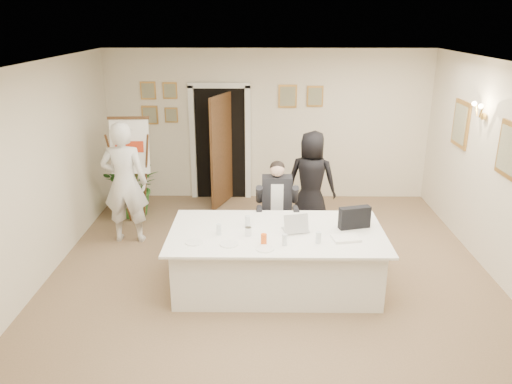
{
  "coord_description": "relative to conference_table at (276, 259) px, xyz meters",
  "views": [
    {
      "loc": [
        -0.13,
        -5.7,
        3.33
      ],
      "look_at": [
        -0.2,
        0.6,
        1.11
      ],
      "focal_mm": 35.0,
      "sensor_mm": 36.0,
      "label": 1
    }
  ],
  "objects": [
    {
      "name": "plate_left",
      "position": [
        -1.0,
        -0.35,
        0.39
      ],
      "size": [
        0.22,
        0.22,
        0.01
      ],
      "primitive_type": "cylinder",
      "rotation": [
        0.0,
        0.0,
        -0.03
      ],
      "color": "white",
      "rests_on": "conference_table"
    },
    {
      "name": "standing_woman",
      "position": [
        0.62,
        1.95,
        0.42
      ],
      "size": [
        0.91,
        0.72,
        1.63
      ],
      "primitive_type": "imported",
      "rotation": [
        0.0,
        0.0,
        2.85
      ],
      "color": "black",
      "rests_on": "floor"
    },
    {
      "name": "ceiling",
      "position": [
        -0.07,
        -0.05,
        2.41
      ],
      "size": [
        6.0,
        7.0,
        0.02
      ],
      "primitive_type": "cube",
      "color": "white",
      "rests_on": "wall_back"
    },
    {
      "name": "conference_table",
      "position": [
        0.0,
        0.0,
        0.0
      ],
      "size": [
        2.7,
        1.44,
        0.78
      ],
      "color": "white",
      "rests_on": "floor"
    },
    {
      "name": "plate_near",
      "position": [
        -0.15,
        -0.51,
        0.39
      ],
      "size": [
        0.23,
        0.23,
        0.01
      ],
      "primitive_type": "cylinder",
      "rotation": [
        0.0,
        0.0,
        0.08
      ],
      "color": "white",
      "rests_on": "conference_table"
    },
    {
      "name": "laptop",
      "position": [
        0.24,
        0.04,
        0.52
      ],
      "size": [
        0.38,
        0.4,
        0.28
      ],
      "primitive_type": null,
      "rotation": [
        0.0,
        0.0,
        0.24
      ],
      "color": "#B7BABC",
      "rests_on": "conference_table"
    },
    {
      "name": "flip_chart",
      "position": [
        -2.32,
        2.13,
        0.43
      ],
      "size": [
        0.63,
        0.41,
        1.79
      ],
      "color": "#332410",
      "rests_on": "floor"
    },
    {
      "name": "doorway",
      "position": [
        -0.95,
        3.27,
        0.65
      ],
      "size": [
        1.14,
        0.86,
        2.2
      ],
      "color": "black",
      "rests_on": "floor"
    },
    {
      "name": "wall_left",
      "position": [
        -3.07,
        -0.05,
        1.01
      ],
      "size": [
        0.1,
        7.0,
        2.8
      ],
      "primitive_type": "cube",
      "color": "white",
      "rests_on": "floor"
    },
    {
      "name": "wall_back",
      "position": [
        -0.07,
        3.45,
        1.01
      ],
      "size": [
        6.0,
        0.1,
        2.8
      ],
      "primitive_type": "cube",
      "color": "white",
      "rests_on": "floor"
    },
    {
      "name": "glass_c",
      "position": [
        0.49,
        -0.33,
        0.45
      ],
      "size": [
        0.07,
        0.07,
        0.14
      ],
      "primitive_type": "cylinder",
      "rotation": [
        0.0,
        0.0,
        -0.08
      ],
      "color": "silver",
      "rests_on": "conference_table"
    },
    {
      "name": "pictures_back_wall",
      "position": [
        -0.87,
        3.42,
        1.46
      ],
      "size": [
        3.4,
        0.06,
        0.8
      ],
      "primitive_type": null,
      "color": "#BA873F",
      "rests_on": "wall_back"
    },
    {
      "name": "potted_palm",
      "position": [
        -2.4,
        2.45,
        0.13
      ],
      "size": [
        0.97,
        0.85,
        1.05
      ],
      "primitive_type": "imported",
      "rotation": [
        0.0,
        0.0,
        -0.03
      ],
      "color": "#2A6622",
      "rests_on": "floor"
    },
    {
      "name": "floor",
      "position": [
        -0.07,
        -0.05,
        -0.39
      ],
      "size": [
        7.0,
        7.0,
        0.0
      ],
      "primitive_type": "plane",
      "color": "brown",
      "rests_on": "ground"
    },
    {
      "name": "glass_b",
      "position": [
        0.08,
        -0.4,
        0.45
      ],
      "size": [
        0.07,
        0.07,
        0.14
      ],
      "primitive_type": "cylinder",
      "rotation": [
        0.0,
        0.0,
        -0.2
      ],
      "color": "silver",
      "rests_on": "conference_table"
    },
    {
      "name": "glass_a",
      "position": [
        -0.72,
        -0.11,
        0.45
      ],
      "size": [
        0.08,
        0.08,
        0.14
      ],
      "primitive_type": "cylinder",
      "rotation": [
        0.0,
        0.0,
        0.3
      ],
      "color": "silver",
      "rests_on": "conference_table"
    },
    {
      "name": "laptop_bag",
      "position": [
        0.99,
        0.13,
        0.52
      ],
      "size": [
        0.42,
        0.21,
        0.28
      ],
      "primitive_type": "cube",
      "rotation": [
        0.0,
        0.0,
        0.27
      ],
      "color": "black",
      "rests_on": "conference_table"
    },
    {
      "name": "oj_glass",
      "position": [
        -0.17,
        -0.37,
        0.45
      ],
      "size": [
        0.08,
        0.08,
        0.13
      ],
      "primitive_type": "cylinder",
      "rotation": [
        0.0,
        0.0,
        0.18
      ],
      "color": "#E85513",
      "rests_on": "conference_table"
    },
    {
      "name": "pictures_right_wall",
      "position": [
        2.9,
        1.15,
        1.36
      ],
      "size": [
        0.06,
        2.2,
        0.8
      ],
      "primitive_type": null,
      "color": "#BA873F",
      "rests_on": "wall_right"
    },
    {
      "name": "glass_d",
      "position": [
        -0.37,
        0.17,
        0.45
      ],
      "size": [
        0.08,
        0.08,
        0.14
      ],
      "primitive_type": "cylinder",
      "rotation": [
        0.0,
        0.0,
        -0.11
      ],
      "color": "silver",
      "rests_on": "conference_table"
    },
    {
      "name": "wall_sconce",
      "position": [
        2.83,
        1.15,
        1.71
      ],
      "size": [
        0.2,
        0.3,
        0.24
      ],
      "primitive_type": null,
      "color": "gold",
      "rests_on": "wall_right"
    },
    {
      "name": "seated_man",
      "position": [
        0.03,
        1.08,
        0.3
      ],
      "size": [
        0.67,
        0.7,
        1.39
      ],
      "primitive_type": null,
      "rotation": [
        0.0,
        0.0,
        0.12
      ],
      "color": "black",
      "rests_on": "floor"
    },
    {
      "name": "plate_mid",
      "position": [
        -0.58,
        -0.39,
        0.39
      ],
      "size": [
        0.27,
        0.27,
        0.01
      ],
      "primitive_type": "cylinder",
      "rotation": [
        0.0,
        0.0,
        -0.27
      ],
      "color": "white",
      "rests_on": "conference_table"
    },
    {
      "name": "steel_jug",
      "position": [
        -0.36,
        -0.13,
        0.44
      ],
      "size": [
        0.1,
        0.1,
        0.11
      ],
      "primitive_type": "cylinder",
      "rotation": [
        0.0,
        0.0,
        0.2
      ],
      "color": "silver",
      "rests_on": "conference_table"
    },
    {
      "name": "standing_man",
      "position": [
        -2.27,
        1.4,
        0.55
      ],
      "size": [
        0.69,
        0.46,
        1.89
      ],
      "primitive_type": "imported",
      "rotation": [
        0.0,
        0.0,
        3.15
      ],
      "color": "silver",
      "rests_on": "floor"
    },
    {
      "name": "paper_stack",
      "position": [
        0.83,
        -0.23,
        0.4
      ],
      "size": [
        0.36,
        0.28,
        0.03
      ],
      "primitive_type": "cube",
      "rotation": [
        0.0,
        0.0,
        0.18
      ],
      "color": "white",
      "rests_on": "conference_table"
    }
  ]
}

